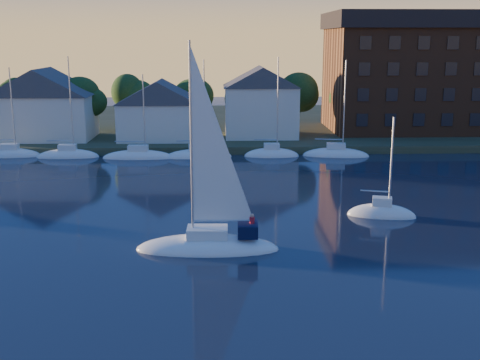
{
  "coord_description": "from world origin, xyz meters",
  "views": [
    {
      "loc": [
        2.13,
        -25.73,
        14.46
      ],
      "look_at": [
        3.78,
        22.0,
        3.26
      ],
      "focal_mm": 45.0,
      "sensor_mm": 36.0,
      "label": 1
    }
  ],
  "objects_px": {
    "clubhouse_centre": "(160,109)",
    "clubhouse_east": "(261,101)",
    "condo_block": "(431,71)",
    "hero_sailboat": "(210,241)",
    "drifting_sailboat_right": "(381,215)",
    "clubhouse_west": "(44,103)"
  },
  "relations": [
    {
      "from": "clubhouse_east",
      "to": "drifting_sailboat_right",
      "type": "xyz_separation_m",
      "value": [
        7.65,
        -36.85,
        -5.9
      ]
    },
    {
      "from": "condo_block",
      "to": "clubhouse_centre",
      "type": "bearing_deg",
      "value": -168.76
    },
    {
      "from": "clubhouse_centre",
      "to": "hero_sailboat",
      "type": "height_order",
      "value": "hero_sailboat"
    },
    {
      "from": "clubhouse_centre",
      "to": "clubhouse_east",
      "type": "bearing_deg",
      "value": 8.13
    },
    {
      "from": "clubhouse_centre",
      "to": "drifting_sailboat_right",
      "type": "xyz_separation_m",
      "value": [
        21.65,
        -34.85,
        -5.04
      ]
    },
    {
      "from": "condo_block",
      "to": "drifting_sailboat_right",
      "type": "height_order",
      "value": "condo_block"
    },
    {
      "from": "clubhouse_centre",
      "to": "condo_block",
      "type": "bearing_deg",
      "value": 11.24
    },
    {
      "from": "clubhouse_east",
      "to": "hero_sailboat",
      "type": "relative_size",
      "value": 0.68
    },
    {
      "from": "clubhouse_centre",
      "to": "clubhouse_east",
      "type": "height_order",
      "value": "clubhouse_east"
    },
    {
      "from": "clubhouse_centre",
      "to": "condo_block",
      "type": "relative_size",
      "value": 0.37
    },
    {
      "from": "clubhouse_west",
      "to": "hero_sailboat",
      "type": "bearing_deg",
      "value": -61.77
    },
    {
      "from": "hero_sailboat",
      "to": "drifting_sailboat_right",
      "type": "height_order",
      "value": "hero_sailboat"
    },
    {
      "from": "clubhouse_west",
      "to": "clubhouse_east",
      "type": "xyz_separation_m",
      "value": [
        30.0,
        1.0,
        0.07
      ]
    },
    {
      "from": "condo_block",
      "to": "hero_sailboat",
      "type": "relative_size",
      "value": 2.0
    },
    {
      "from": "clubhouse_east",
      "to": "clubhouse_centre",
      "type": "bearing_deg",
      "value": -171.87
    },
    {
      "from": "condo_block",
      "to": "hero_sailboat",
      "type": "height_order",
      "value": "condo_block"
    },
    {
      "from": "clubhouse_west",
      "to": "clubhouse_centre",
      "type": "relative_size",
      "value": 1.18
    },
    {
      "from": "clubhouse_west",
      "to": "hero_sailboat",
      "type": "height_order",
      "value": "hero_sailboat"
    },
    {
      "from": "clubhouse_centre",
      "to": "hero_sailboat",
      "type": "bearing_deg",
      "value": -80.16
    },
    {
      "from": "clubhouse_west",
      "to": "condo_block",
      "type": "xyz_separation_m",
      "value": [
        56.0,
        6.95,
        3.86
      ]
    },
    {
      "from": "clubhouse_west",
      "to": "clubhouse_east",
      "type": "bearing_deg",
      "value": 1.91
    },
    {
      "from": "condo_block",
      "to": "hero_sailboat",
      "type": "bearing_deg",
      "value": -122.85
    }
  ]
}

